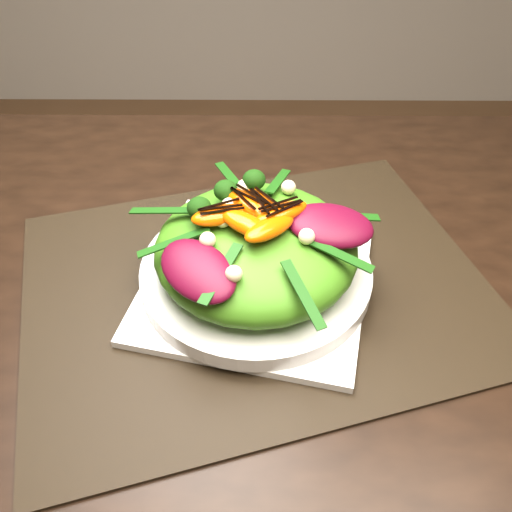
{
  "coord_description": "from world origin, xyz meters",
  "views": [
    {
      "loc": [
        -0.02,
        -0.42,
        1.22
      ],
      "look_at": [
        -0.02,
        0.03,
        0.8
      ],
      "focal_mm": 38.0,
      "sensor_mm": 36.0,
      "label": 1
    }
  ],
  "objects_px": {
    "salad_bowl": "(256,272)",
    "dining_table": "(276,316)",
    "placemat": "(256,285)",
    "plate_base": "(256,280)",
    "lettuce_mound": "(256,248)",
    "orange_segment": "(237,206)"
  },
  "relations": [
    {
      "from": "salad_bowl",
      "to": "lettuce_mound",
      "type": "height_order",
      "value": "lettuce_mound"
    },
    {
      "from": "plate_base",
      "to": "placemat",
      "type": "bearing_deg",
      "value": 0.0
    },
    {
      "from": "dining_table",
      "to": "lettuce_mound",
      "type": "height_order",
      "value": "dining_table"
    },
    {
      "from": "placemat",
      "to": "lettuce_mound",
      "type": "relative_size",
      "value": 2.34
    },
    {
      "from": "placemat",
      "to": "plate_base",
      "type": "height_order",
      "value": "plate_base"
    },
    {
      "from": "orange_segment",
      "to": "dining_table",
      "type": "bearing_deg",
      "value": -45.94
    },
    {
      "from": "plate_base",
      "to": "lettuce_mound",
      "type": "bearing_deg",
      "value": 180.0
    },
    {
      "from": "placemat",
      "to": "plate_base",
      "type": "bearing_deg",
      "value": 0.0
    },
    {
      "from": "dining_table",
      "to": "plate_base",
      "type": "distance_m",
      "value": 0.05
    },
    {
      "from": "plate_base",
      "to": "salad_bowl",
      "type": "bearing_deg",
      "value": 180.0
    },
    {
      "from": "dining_table",
      "to": "orange_segment",
      "type": "distance_m",
      "value": 0.14
    },
    {
      "from": "dining_table",
      "to": "orange_segment",
      "type": "xyz_separation_m",
      "value": [
        -0.05,
        0.05,
        0.13
      ]
    },
    {
      "from": "lettuce_mound",
      "to": "orange_segment",
      "type": "bearing_deg",
      "value": 140.66
    },
    {
      "from": "salad_bowl",
      "to": "dining_table",
      "type": "bearing_deg",
      "value": -50.68
    },
    {
      "from": "salad_bowl",
      "to": "orange_segment",
      "type": "bearing_deg",
      "value": 140.66
    },
    {
      "from": "plate_base",
      "to": "lettuce_mound",
      "type": "height_order",
      "value": "lettuce_mound"
    },
    {
      "from": "lettuce_mound",
      "to": "orange_segment",
      "type": "xyz_separation_m",
      "value": [
        -0.02,
        0.02,
        0.05
      ]
    },
    {
      "from": "salad_bowl",
      "to": "lettuce_mound",
      "type": "distance_m",
      "value": 0.04
    },
    {
      "from": "salad_bowl",
      "to": "orange_segment",
      "type": "relative_size",
      "value": 4.08
    },
    {
      "from": "salad_bowl",
      "to": "placemat",
      "type": "bearing_deg",
      "value": 0.0
    },
    {
      "from": "placemat",
      "to": "salad_bowl",
      "type": "height_order",
      "value": "salad_bowl"
    },
    {
      "from": "plate_base",
      "to": "salad_bowl",
      "type": "relative_size",
      "value": 0.95
    }
  ]
}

